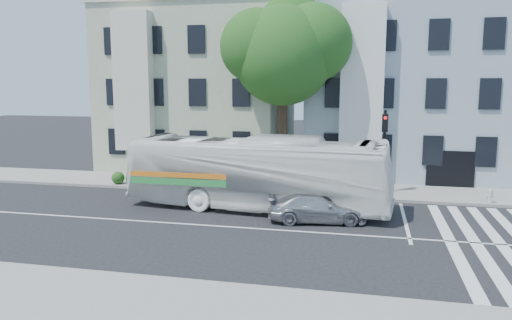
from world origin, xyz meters
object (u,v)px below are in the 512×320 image
(fire_hydrant, at_px, (490,196))
(sedan, at_px, (317,208))
(bus, at_px, (257,173))
(traffic_signal, at_px, (384,141))

(fire_hydrant, bearing_deg, sedan, -149.80)
(bus, height_order, sedan, bus)
(bus, height_order, fire_hydrant, bus)
(traffic_signal, relative_size, fire_hydrant, 6.46)
(bus, bearing_deg, traffic_signal, -49.42)
(traffic_signal, distance_m, fire_hydrant, 5.77)
(bus, relative_size, fire_hydrant, 17.82)
(sedan, xyz_separation_m, traffic_signal, (2.91, 5.76, 2.33))
(sedan, distance_m, traffic_signal, 6.86)
(traffic_signal, bearing_deg, sedan, -107.95)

